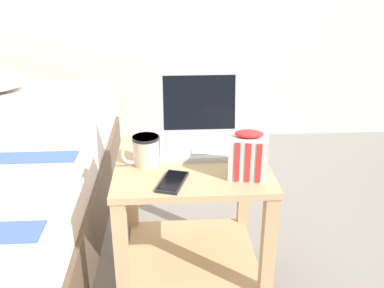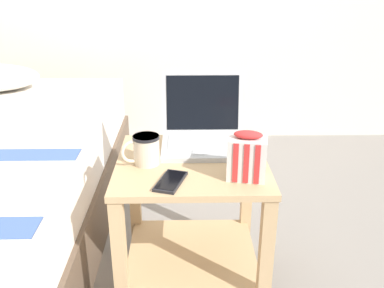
{
  "view_description": "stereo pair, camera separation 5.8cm",
  "coord_description": "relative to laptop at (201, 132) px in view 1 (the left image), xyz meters",
  "views": [
    {
      "loc": [
        -0.08,
        -1.36,
        1.16
      ],
      "look_at": [
        0.0,
        -0.04,
        0.61
      ],
      "focal_mm": 40.0,
      "sensor_mm": 36.0,
      "label": 1
    },
    {
      "loc": [
        -0.02,
        -1.36,
        1.16
      ],
      "look_at": [
        0.0,
        -0.04,
        0.61
      ],
      "focal_mm": 40.0,
      "sensor_mm": 36.0,
      "label": 2
    }
  ],
  "objects": [
    {
      "name": "cell_phone",
      "position": [
        -0.12,
        -0.31,
        -0.05
      ],
      "size": [
        0.11,
        0.16,
        0.01
      ],
      "color": "black",
      "rests_on": "bedside_table"
    },
    {
      "name": "ground_plane",
      "position": [
        -0.05,
        -0.15,
        -0.59
      ],
      "size": [
        8.0,
        8.0,
        0.0
      ],
      "primitive_type": "plane",
      "color": "gray"
    },
    {
      "name": "snack_bag",
      "position": [
        0.13,
        -0.29,
        0.02
      ],
      "size": [
        0.13,
        0.1,
        0.16
      ],
      "color": "silver",
      "rests_on": "bedside_table"
    },
    {
      "name": "laptop",
      "position": [
        0.0,
        0.0,
        0.0
      ],
      "size": [
        0.31,
        0.29,
        0.26
      ],
      "color": "#B7BABC",
      "rests_on": "bedside_table"
    },
    {
      "name": "bedside_table",
      "position": [
        -0.05,
        -0.15,
        -0.25
      ],
      "size": [
        0.53,
        0.51,
        0.53
      ],
      "color": "tan",
      "rests_on": "ground_plane"
    },
    {
      "name": "mug_front_left",
      "position": [
        -0.21,
        -0.17,
        0.01
      ],
      "size": [
        0.13,
        0.09,
        0.1
      ],
      "color": "beige",
      "rests_on": "bedside_table"
    }
  ]
}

